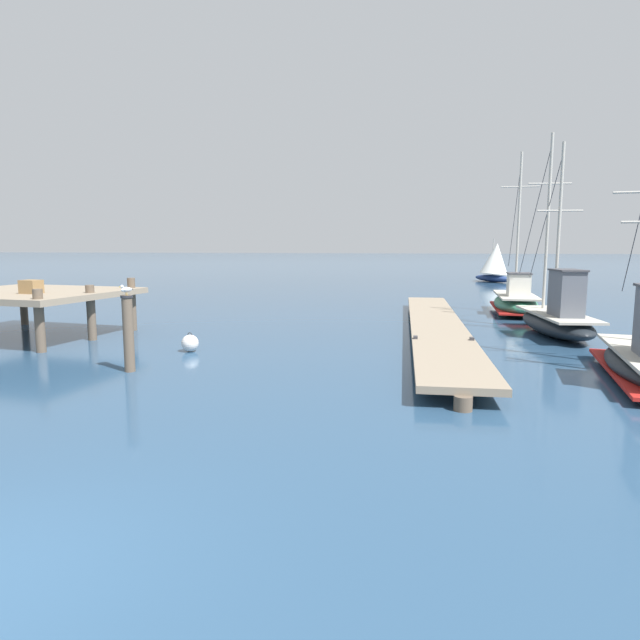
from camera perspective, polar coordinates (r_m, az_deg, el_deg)
floating_dock at (r=19.92m, az=11.96°, el=-0.44°), size 2.24×18.66×0.53m
fishing_boat_1 at (r=20.94m, az=23.45°, el=0.34°), size 2.22×7.71×7.21m
fishing_boat_2 at (r=27.02m, az=19.65°, el=1.86°), size 2.15×6.43×7.34m
pier_platform at (r=21.43m, az=-27.93°, el=2.25°), size 6.58×5.90×2.03m
mooring_piling at (r=14.51m, az=-19.28°, el=-1.21°), size 0.30×0.30×1.93m
perched_seagull at (r=14.40m, az=-19.45°, el=3.02°), size 0.25×0.36×0.27m
mooring_buoy at (r=16.84m, az=-13.34°, el=-2.35°), size 0.51×0.51×0.58m
distant_sailboat at (r=49.24m, az=17.72°, el=5.73°), size 3.49×4.60×3.68m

